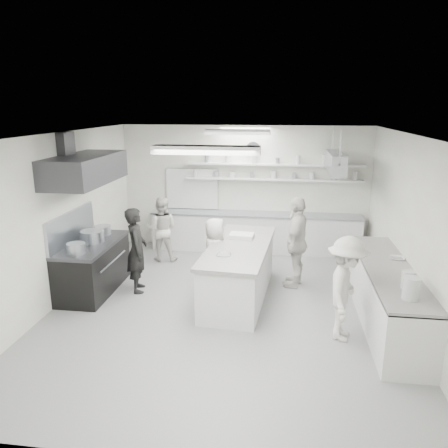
# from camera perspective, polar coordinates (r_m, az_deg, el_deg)

# --- Properties ---
(floor) EXTENTS (6.00, 7.00, 0.02)m
(floor) POSITION_cam_1_polar(r_m,az_deg,el_deg) (7.84, 0.20, -10.92)
(floor) COLOR gray
(floor) RESTS_ON ground
(ceiling) EXTENTS (6.00, 7.00, 0.02)m
(ceiling) POSITION_cam_1_polar(r_m,az_deg,el_deg) (7.05, 0.22, 11.67)
(ceiling) COLOR white
(ceiling) RESTS_ON wall_back
(wall_back) EXTENTS (6.00, 0.04, 3.00)m
(wall_back) POSITION_cam_1_polar(r_m,az_deg,el_deg) (10.69, 2.68, 4.76)
(wall_back) COLOR silver
(wall_back) RESTS_ON floor
(wall_front) EXTENTS (6.00, 0.04, 3.00)m
(wall_front) POSITION_cam_1_polar(r_m,az_deg,el_deg) (4.09, -6.42, -13.38)
(wall_front) COLOR silver
(wall_front) RESTS_ON floor
(wall_left) EXTENTS (0.04, 7.00, 3.00)m
(wall_left) POSITION_cam_1_polar(r_m,az_deg,el_deg) (8.24, -20.96, 0.54)
(wall_left) COLOR silver
(wall_left) RESTS_ON floor
(wall_right) EXTENTS (0.04, 7.00, 3.00)m
(wall_right) POSITION_cam_1_polar(r_m,az_deg,el_deg) (7.54, 23.46, -1.04)
(wall_right) COLOR silver
(wall_right) RESTS_ON floor
(stove) EXTENTS (0.80, 1.80, 0.90)m
(stove) POSITION_cam_1_polar(r_m,az_deg,el_deg) (8.71, -16.74, -5.57)
(stove) COLOR black
(stove) RESTS_ON floor
(exhaust_hood) EXTENTS (0.85, 2.00, 0.50)m
(exhaust_hood) POSITION_cam_1_polar(r_m,az_deg,el_deg) (8.25, -17.75, 6.88)
(exhaust_hood) COLOR #36363B
(exhaust_hood) RESTS_ON wall_left
(back_counter) EXTENTS (5.00, 0.60, 0.92)m
(back_counter) POSITION_cam_1_polar(r_m,az_deg,el_deg) (10.62, 4.08, -1.11)
(back_counter) COLOR silver
(back_counter) RESTS_ON floor
(shelf_lower) EXTENTS (4.20, 0.26, 0.04)m
(shelf_lower) POSITION_cam_1_polar(r_m,az_deg,el_deg) (10.49, 6.47, 5.85)
(shelf_lower) COLOR silver
(shelf_lower) RESTS_ON wall_back
(shelf_upper) EXTENTS (4.20, 0.26, 0.04)m
(shelf_upper) POSITION_cam_1_polar(r_m,az_deg,el_deg) (10.43, 6.52, 7.75)
(shelf_upper) COLOR silver
(shelf_upper) RESTS_ON wall_back
(pass_through_window) EXTENTS (1.30, 0.04, 1.00)m
(pass_through_window) POSITION_cam_1_polar(r_m,az_deg,el_deg) (10.87, -4.19, 4.64)
(pass_through_window) COLOR black
(pass_through_window) RESTS_ON wall_back
(wall_clock) EXTENTS (0.32, 0.05, 0.32)m
(wall_clock) POSITION_cam_1_polar(r_m,az_deg,el_deg) (10.51, 3.83, 9.78)
(wall_clock) COLOR silver
(wall_clock) RESTS_ON wall_back
(right_counter) EXTENTS (0.74, 3.30, 0.94)m
(right_counter) POSITION_cam_1_polar(r_m,az_deg,el_deg) (7.60, 20.46, -8.86)
(right_counter) COLOR silver
(right_counter) RESTS_ON floor
(pot_rack) EXTENTS (0.30, 1.60, 0.40)m
(pot_rack) POSITION_cam_1_polar(r_m,az_deg,el_deg) (9.51, 14.34, 7.85)
(pot_rack) COLOR #A3ABB4
(pot_rack) RESTS_ON ceiling
(light_fixture_front) EXTENTS (1.30, 0.25, 0.10)m
(light_fixture_front) POSITION_cam_1_polar(r_m,az_deg,el_deg) (5.28, -2.38, 9.67)
(light_fixture_front) COLOR silver
(light_fixture_front) RESTS_ON ceiling
(light_fixture_rear) EXTENTS (1.30, 0.25, 0.10)m
(light_fixture_rear) POSITION_cam_1_polar(r_m,az_deg,el_deg) (8.84, 1.79, 11.95)
(light_fixture_rear) COLOR silver
(light_fixture_rear) RESTS_ON ceiling
(prep_island) EXTENTS (1.17, 2.66, 0.96)m
(prep_island) POSITION_cam_1_polar(r_m,az_deg,el_deg) (8.08, 1.97, -6.33)
(prep_island) COLOR silver
(prep_island) RESTS_ON floor
(stove_pot) EXTENTS (0.44, 0.44, 0.27)m
(stove_pot) POSITION_cam_1_polar(r_m,az_deg,el_deg) (8.58, -16.86, -1.71)
(stove_pot) COLOR #A3ABB4
(stove_pot) RESTS_ON stove
(cook_stove) EXTENTS (0.55, 0.68, 1.63)m
(cook_stove) POSITION_cam_1_polar(r_m,az_deg,el_deg) (8.38, -11.36, -3.36)
(cook_stove) COLOR black
(cook_stove) RESTS_ON floor
(cook_back) EXTENTS (0.75, 0.60, 1.47)m
(cook_back) POSITION_cam_1_polar(r_m,az_deg,el_deg) (9.98, -8.16, -0.66)
(cook_back) COLOR silver
(cook_back) RESTS_ON floor
(cook_island_left) EXTENTS (0.56, 0.76, 1.41)m
(cook_island_left) POSITION_cam_1_polar(r_m,az_deg,el_deg) (8.34, -1.18, -3.94)
(cook_island_left) COLOR silver
(cook_island_left) RESTS_ON floor
(cook_island_right) EXTENTS (0.68, 1.13, 1.79)m
(cook_island_right) POSITION_cam_1_polar(r_m,az_deg,el_deg) (8.54, 9.50, -2.34)
(cook_island_right) COLOR silver
(cook_island_right) RESTS_ON floor
(cook_right) EXTENTS (0.84, 1.16, 1.62)m
(cook_right) POSITION_cam_1_polar(r_m,az_deg,el_deg) (6.81, 15.68, -8.19)
(cook_right) COLOR silver
(cook_right) RESTS_ON floor
(bowl_island_a) EXTENTS (0.26, 0.26, 0.06)m
(bowl_island_a) POSITION_cam_1_polar(r_m,az_deg,el_deg) (7.41, -0.03, -4.18)
(bowl_island_a) COLOR #A3ABB4
(bowl_island_a) RESTS_ON prep_island
(bowl_island_b) EXTENTS (0.22, 0.22, 0.06)m
(bowl_island_b) POSITION_cam_1_polar(r_m,az_deg,el_deg) (8.51, 3.43, -1.60)
(bowl_island_b) COLOR silver
(bowl_island_b) RESTS_ON prep_island
(bowl_right) EXTENTS (0.28, 0.28, 0.06)m
(bowl_right) POSITION_cam_1_polar(r_m,az_deg,el_deg) (7.86, 21.71, -4.27)
(bowl_right) COLOR silver
(bowl_right) RESTS_ON right_counter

